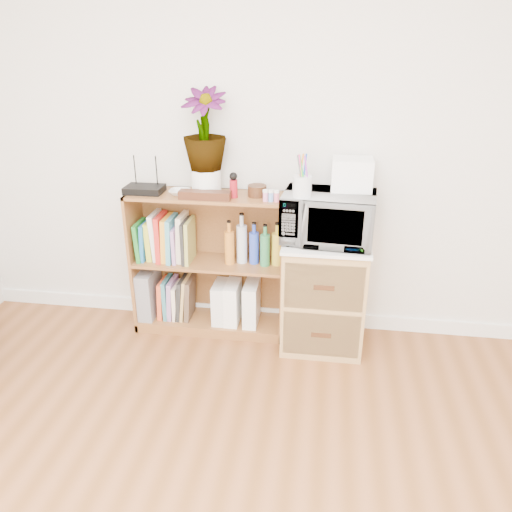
# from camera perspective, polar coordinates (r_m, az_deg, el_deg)

# --- Properties ---
(skirting_board) EXTENTS (4.00, 0.02, 0.10)m
(skirting_board) POSITION_cam_1_polar(r_m,az_deg,el_deg) (3.54, 1.00, -6.62)
(skirting_board) COLOR white
(skirting_board) RESTS_ON ground
(bookshelf) EXTENTS (1.00, 0.30, 0.95)m
(bookshelf) POSITION_cam_1_polar(r_m,az_deg,el_deg) (3.28, -5.34, -0.95)
(bookshelf) COLOR brown
(bookshelf) RESTS_ON ground
(wicker_unit) EXTENTS (0.50, 0.45, 0.70)m
(wicker_unit) POSITION_cam_1_polar(r_m,az_deg,el_deg) (3.19, 7.70, -4.36)
(wicker_unit) COLOR #9E7542
(wicker_unit) RESTS_ON ground
(microwave) EXTENTS (0.56, 0.40, 0.29)m
(microwave) POSITION_cam_1_polar(r_m,az_deg,el_deg) (2.97, 8.24, 4.39)
(microwave) COLOR white
(microwave) RESTS_ON wicker_unit
(pen_cup) EXTENTS (0.11, 0.11, 0.12)m
(pen_cup) POSITION_cam_1_polar(r_m,az_deg,el_deg) (2.83, 5.29, 7.95)
(pen_cup) COLOR silver
(pen_cup) RESTS_ON microwave
(small_appliance) EXTENTS (0.23, 0.19, 0.18)m
(small_appliance) POSITION_cam_1_polar(r_m,az_deg,el_deg) (3.00, 10.91, 9.17)
(small_appliance) COLOR white
(small_appliance) RESTS_ON microwave
(router) EXTENTS (0.23, 0.16, 0.04)m
(router) POSITION_cam_1_polar(r_m,az_deg,el_deg) (3.21, -12.63, 7.45)
(router) COLOR black
(router) RESTS_ON bookshelf
(white_bowl) EXTENTS (0.13, 0.13, 0.03)m
(white_bowl) POSITION_cam_1_polar(r_m,az_deg,el_deg) (3.12, -8.69, 7.23)
(white_bowl) COLOR silver
(white_bowl) RESTS_ON bookshelf
(plant_pot) EXTENTS (0.18, 0.18, 0.15)m
(plant_pot) POSITION_cam_1_polar(r_m,az_deg,el_deg) (3.11, -5.69, 8.48)
(plant_pot) COLOR white
(plant_pot) RESTS_ON bookshelf
(potted_plant) EXTENTS (0.27, 0.27, 0.48)m
(potted_plant) POSITION_cam_1_polar(r_m,az_deg,el_deg) (3.05, -5.94, 14.21)
(potted_plant) COLOR #3A7930
(potted_plant) RESTS_ON plant_pot
(trinket_box) EXTENTS (0.31, 0.08, 0.05)m
(trinket_box) POSITION_cam_1_polar(r_m,az_deg,el_deg) (3.01, -5.86, 6.93)
(trinket_box) COLOR #34190E
(trinket_box) RESTS_ON bookshelf
(kokeshi_doll) EXTENTS (0.05, 0.05, 0.11)m
(kokeshi_doll) POSITION_cam_1_polar(r_m,az_deg,el_deg) (3.02, -2.58, 7.69)
(kokeshi_doll) COLOR maroon
(kokeshi_doll) RESTS_ON bookshelf
(wooden_bowl) EXTENTS (0.12, 0.12, 0.07)m
(wooden_bowl) POSITION_cam_1_polar(r_m,az_deg,el_deg) (3.06, 0.13, 7.48)
(wooden_bowl) COLOR #32190D
(wooden_bowl) RESTS_ON bookshelf
(paint_jars) EXTENTS (0.11, 0.04, 0.06)m
(paint_jars) POSITION_cam_1_polar(r_m,az_deg,el_deg) (2.95, 1.72, 6.76)
(paint_jars) COLOR pink
(paint_jars) RESTS_ON bookshelf
(file_box) EXTENTS (0.10, 0.26, 0.33)m
(file_box) POSITION_cam_1_polar(r_m,az_deg,el_deg) (3.51, -12.08, -4.07)
(file_box) COLOR gray
(file_box) RESTS_ON bookshelf
(magazine_holder_left) EXTENTS (0.09, 0.22, 0.27)m
(magazine_holder_left) POSITION_cam_1_polar(r_m,az_deg,el_deg) (3.38, -4.07, -5.23)
(magazine_holder_left) COLOR silver
(magazine_holder_left) RESTS_ON bookshelf
(magazine_holder_mid) EXTENTS (0.09, 0.22, 0.28)m
(magazine_holder_mid) POSITION_cam_1_polar(r_m,az_deg,el_deg) (3.36, -2.65, -5.29)
(magazine_holder_mid) COLOR white
(magazine_holder_mid) RESTS_ON bookshelf
(magazine_holder_right) EXTENTS (0.09, 0.23, 0.29)m
(magazine_holder_right) POSITION_cam_1_polar(r_m,az_deg,el_deg) (3.34, -0.52, -5.39)
(magazine_holder_right) COLOR white
(magazine_holder_right) RESTS_ON bookshelf
(cookbooks) EXTENTS (0.36, 0.20, 0.31)m
(cookbooks) POSITION_cam_1_polar(r_m,az_deg,el_deg) (3.29, -10.20, 1.99)
(cookbooks) COLOR #207829
(cookbooks) RESTS_ON bookshelf
(liquor_bottles) EXTENTS (0.37, 0.07, 0.32)m
(liquor_bottles) POSITION_cam_1_polar(r_m,az_deg,el_deg) (3.16, -0.29, 1.48)
(liquor_bottles) COLOR #C67325
(liquor_bottles) RESTS_ON bookshelf
(lower_books) EXTENTS (0.24, 0.19, 0.30)m
(lower_books) POSITION_cam_1_polar(r_m,az_deg,el_deg) (3.46, -9.02, -4.73)
(lower_books) COLOR #E14E27
(lower_books) RESTS_ON bookshelf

